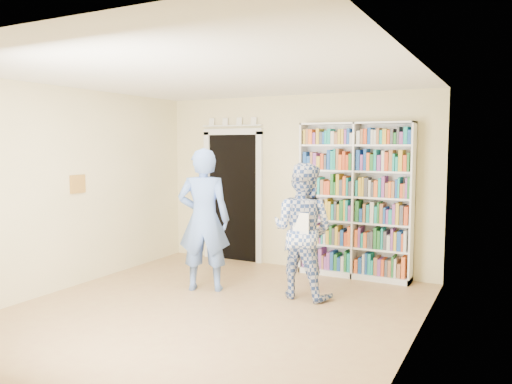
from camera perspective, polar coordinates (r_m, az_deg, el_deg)
floor at (r=5.94m, az=-5.51°, el=-13.62°), size 5.00×5.00×0.00m
ceiling at (r=5.66m, az=-5.77°, el=13.16°), size 5.00×5.00×0.00m
wall_back at (r=7.85m, az=4.40°, el=1.13°), size 4.50×0.00×4.50m
wall_left at (r=7.12m, az=-20.98°, el=0.35°), size 0.00×5.00×5.00m
wall_right at (r=4.80m, az=17.47°, el=-1.82°), size 0.00×5.00×5.00m
bookshelf at (r=7.37m, az=11.27°, el=-0.88°), size 1.64×0.31×2.25m
doorway at (r=8.33m, az=-2.64°, el=0.21°), size 1.10×0.08×2.43m
wall_art at (r=7.24m, az=-19.70°, el=0.87°), size 0.03×0.25×0.25m
man_blue at (r=6.64m, az=-5.98°, el=-3.17°), size 0.81×0.69×1.89m
man_plaid at (r=6.35m, az=5.33°, el=-4.40°), size 0.88×0.71×1.71m
paper_sheet at (r=6.07m, az=5.14°, el=-3.73°), size 0.20×0.01×0.29m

